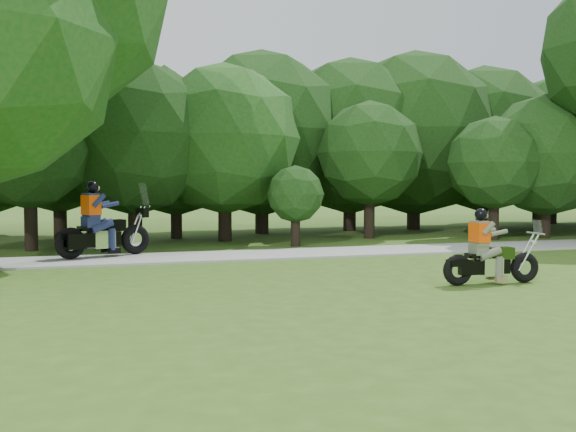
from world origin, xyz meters
TOP-DOWN VIEW (x-y plane):
  - walkway at (0.00, 8.00)m, footprint 60.00×2.20m
  - tree_line at (1.86, 14.77)m, footprint 40.36×11.82m
  - chopper_motorcycle at (-0.74, 2.00)m, footprint 2.08×0.55m
  - touring_motorcycle at (-7.92, 8.48)m, footprint 2.46×1.51m

SIDE VIEW (x-z plane):
  - walkway at x=0.00m, z-range 0.00..0.06m
  - chopper_motorcycle at x=-0.74m, z-range -0.20..1.29m
  - touring_motorcycle at x=-7.92m, z-range -0.21..1.76m
  - tree_line at x=1.86m, z-range -0.10..7.41m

